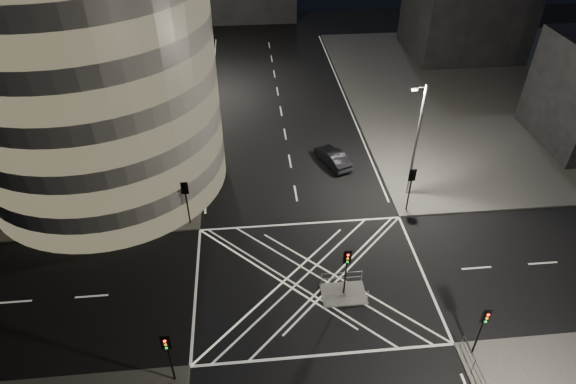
{
  "coord_description": "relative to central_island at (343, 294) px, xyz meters",
  "views": [
    {
      "loc": [
        -3.83,
        -22.63,
        25.43
      ],
      "look_at": [
        -1.02,
        6.37,
        3.0
      ],
      "focal_mm": 30.0,
      "sensor_mm": 36.0,
      "label": 1
    }
  ],
  "objects": [
    {
      "name": "ground",
      "position": [
        -2.0,
        1.5,
        -0.07
      ],
      "size": [
        120.0,
        120.0,
        0.0
      ],
      "primitive_type": "plane",
      "color": "black",
      "rests_on": "ground"
    },
    {
      "name": "sidewalk_far_left",
      "position": [
        -31.0,
        28.5,
        0.0
      ],
      "size": [
        42.0,
        42.0,
        0.15
      ],
      "primitive_type": "cube",
      "color": "#4A4845",
      "rests_on": "ground"
    },
    {
      "name": "sidewalk_far_right",
      "position": [
        27.0,
        28.5,
        0.0
      ],
      "size": [
        42.0,
        42.0,
        0.15
      ],
      "primitive_type": "cube",
      "color": "#4A4845",
      "rests_on": "ground"
    },
    {
      "name": "central_island",
      "position": [
        0.0,
        0.0,
        0.0
      ],
      "size": [
        3.0,
        2.0,
        0.15
      ],
      "primitive_type": "cube",
      "color": "slate",
      "rests_on": "ground"
    },
    {
      "name": "office_tower_curved",
      "position": [
        -22.74,
        20.24,
        12.58
      ],
      "size": [
        30.0,
        29.0,
        27.2
      ],
      "color": "gray",
      "rests_on": "sidewalk_far_left"
    },
    {
      "name": "tree_a",
      "position": [
        -12.5,
        10.5,
        4.66
      ],
      "size": [
        4.58,
        4.58,
        7.23
      ],
      "color": "black",
      "rests_on": "sidewalk_far_left"
    },
    {
      "name": "tree_b",
      "position": [
        -12.5,
        16.5,
        4.69
      ],
      "size": [
        3.95,
        3.95,
        6.9
      ],
      "color": "black",
      "rests_on": "sidewalk_far_left"
    },
    {
      "name": "tree_c",
      "position": [
        -12.5,
        22.5,
        5.16
      ],
      "size": [
        4.46,
        4.46,
        7.66
      ],
      "color": "black",
      "rests_on": "sidewalk_far_left"
    },
    {
      "name": "tree_d",
      "position": [
        -12.5,
        28.5,
        4.87
      ],
      "size": [
        5.11,
        5.11,
        7.74
      ],
      "color": "black",
      "rests_on": "sidewalk_far_left"
    },
    {
      "name": "tree_e",
      "position": [
        -12.5,
        34.5,
        3.97
      ],
      "size": [
        4.12,
        4.12,
        6.27
      ],
      "color": "black",
      "rests_on": "sidewalk_far_left"
    },
    {
      "name": "traffic_signal_fl",
      "position": [
        -10.8,
        8.3,
        2.84
      ],
      "size": [
        0.55,
        0.22,
        4.0
      ],
      "color": "black",
      "rests_on": "sidewalk_far_left"
    },
    {
      "name": "traffic_signal_nl",
      "position": [
        -10.8,
        -5.3,
        2.84
      ],
      "size": [
        0.55,
        0.22,
        4.0
      ],
      "color": "black",
      "rests_on": "sidewalk_near_left"
    },
    {
      "name": "traffic_signal_fr",
      "position": [
        6.8,
        8.3,
        2.84
      ],
      "size": [
        0.55,
        0.22,
        4.0
      ],
      "color": "black",
      "rests_on": "sidewalk_far_right"
    },
    {
      "name": "traffic_signal_nr",
      "position": [
        6.8,
        -5.3,
        2.84
      ],
      "size": [
        0.55,
        0.22,
        4.0
      ],
      "color": "black",
      "rests_on": "sidewalk_near_right"
    },
    {
      "name": "traffic_signal_island",
      "position": [
        0.0,
        0.0,
        2.84
      ],
      "size": [
        0.55,
        0.22,
        4.0
      ],
      "color": "black",
      "rests_on": "central_island"
    },
    {
      "name": "street_lamp_left_near",
      "position": [
        -11.44,
        13.5,
        5.47
      ],
      "size": [
        1.25,
        0.25,
        10.0
      ],
      "color": "slate",
      "rests_on": "sidewalk_far_left"
    },
    {
      "name": "street_lamp_left_far",
      "position": [
        -11.44,
        31.5,
        5.47
      ],
      "size": [
        1.25,
        0.25,
        10.0
      ],
      "color": "slate",
      "rests_on": "sidewalk_far_left"
    },
    {
      "name": "street_lamp_right_far",
      "position": [
        7.44,
        10.5,
        5.47
      ],
      "size": [
        1.25,
        0.25,
        10.0
      ],
      "color": "slate",
      "rests_on": "sidewalk_far_right"
    },
    {
      "name": "railing_island_south",
      "position": [
        0.0,
        -0.9,
        0.62
      ],
      "size": [
        2.8,
        0.06,
        1.1
      ],
      "primitive_type": "cube",
      "color": "slate",
      "rests_on": "central_island"
    },
    {
      "name": "railing_island_north",
      "position": [
        0.0,
        0.9,
        0.62
      ],
      "size": [
        2.8,
        0.06,
        1.1
      ],
      "primitive_type": "cube",
      "color": "slate",
      "rests_on": "central_island"
    },
    {
      "name": "sedan",
      "position": [
        1.92,
        15.59,
        0.67
      ],
      "size": [
        3.12,
        4.79,
        1.49
      ],
      "primitive_type": "imported",
      "rotation": [
        0.0,
        0.0,
        3.51
      ],
      "color": "black",
      "rests_on": "ground"
    }
  ]
}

